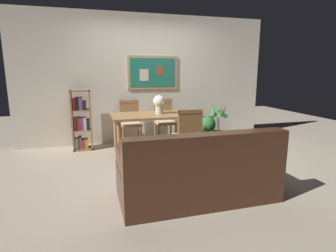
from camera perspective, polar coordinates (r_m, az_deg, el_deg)
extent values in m
plane|color=tan|center=(4.38, 0.18, -8.13)|extent=(12.00, 12.00, 0.00)
cube|color=silver|center=(5.72, -4.48, 9.76)|extent=(5.20, 0.10, 2.60)
cube|color=tan|center=(5.68, -3.28, 11.21)|extent=(1.04, 0.02, 0.68)
cube|color=#1E7260|center=(5.66, -3.25, 11.20)|extent=(0.94, 0.01, 0.58)
cube|color=beige|center=(5.62, -5.06, 10.66)|extent=(0.19, 0.00, 0.24)
cube|color=brown|center=(5.69, -1.68, 11.56)|extent=(0.16, 0.00, 0.19)
cube|color=#9E7042|center=(4.74, -2.60, 2.32)|extent=(1.52, 0.80, 0.04)
cylinder|color=#9E7042|center=(4.40, -10.23, -3.48)|extent=(0.07, 0.07, 0.69)
cylinder|color=#9E7042|center=(4.72, 6.41, -2.33)|extent=(0.07, 0.07, 0.69)
cylinder|color=#9E7042|center=(5.02, -11.00, -1.64)|extent=(0.07, 0.07, 0.69)
cylinder|color=#9E7042|center=(5.30, 3.78, -0.75)|extent=(0.07, 0.07, 0.69)
cube|color=#9E7042|center=(4.30, 3.82, -2.42)|extent=(0.40, 0.40, 0.03)
cube|color=#C6B299|center=(4.29, 3.82, -2.07)|extent=(0.36, 0.36, 0.03)
cylinder|color=#9E7042|center=(4.15, 2.36, -6.14)|extent=(0.04, 0.04, 0.42)
cylinder|color=#9E7042|center=(4.27, 6.71, -5.72)|extent=(0.04, 0.04, 0.42)
cylinder|color=#9E7042|center=(4.46, 0.98, -4.87)|extent=(0.04, 0.04, 0.42)
cylinder|color=#9E7042|center=(4.57, 5.07, -4.52)|extent=(0.04, 0.04, 0.42)
cube|color=#9E7042|center=(4.08, 4.72, 0.30)|extent=(0.38, 0.04, 0.46)
cube|color=#9E7042|center=(4.05, 4.77, 3.08)|extent=(0.38, 0.05, 0.06)
cube|color=#9E7042|center=(5.34, -7.87, 0.25)|extent=(0.40, 0.40, 0.03)
cube|color=#C6B299|center=(5.34, -7.87, 0.53)|extent=(0.36, 0.36, 0.03)
cylinder|color=#9E7042|center=(5.58, -6.33, -1.60)|extent=(0.04, 0.04, 0.42)
cylinder|color=#9E7042|center=(5.53, -9.80, -1.81)|extent=(0.04, 0.04, 0.42)
cylinder|color=#9E7042|center=(5.25, -5.69, -2.41)|extent=(0.04, 0.04, 0.42)
cylinder|color=#9E7042|center=(5.20, -9.38, -2.64)|extent=(0.04, 0.04, 0.42)
cube|color=#9E7042|center=(5.48, -8.21, 3.09)|extent=(0.38, 0.04, 0.46)
cube|color=#9E7042|center=(5.45, -8.27, 5.17)|extent=(0.38, 0.05, 0.06)
cube|color=#9E7042|center=(5.48, -0.60, 0.64)|extent=(0.40, 0.40, 0.03)
cube|color=#C6B299|center=(5.47, -0.60, 0.92)|extent=(0.36, 0.36, 0.03)
cylinder|color=#9E7042|center=(5.73, 0.59, -1.17)|extent=(0.04, 0.04, 0.42)
cylinder|color=#9E7042|center=(5.65, -2.71, -1.38)|extent=(0.04, 0.04, 0.42)
cylinder|color=#9E7042|center=(5.42, 1.62, -1.93)|extent=(0.04, 0.04, 0.42)
cylinder|color=#9E7042|center=(5.32, -1.87, -2.17)|extent=(0.04, 0.04, 0.42)
cube|color=#9E7042|center=(5.61, -1.09, 3.41)|extent=(0.38, 0.04, 0.46)
cube|color=#9E7042|center=(5.59, -1.10, 5.44)|extent=(0.38, 0.05, 0.06)
cube|color=#472819|center=(3.28, 6.05, -11.34)|extent=(1.80, 0.84, 0.40)
cube|color=#472819|center=(2.86, 8.64, -5.92)|extent=(1.80, 0.20, 0.44)
cube|color=#472819|center=(2.98, -8.56, -7.46)|extent=(0.18, 0.80, 0.22)
cube|color=#472819|center=(3.55, 18.42, -4.80)|extent=(0.18, 0.80, 0.22)
cube|color=#334C72|center=(2.86, -0.88, -7.07)|extent=(0.32, 0.16, 0.33)
cube|color=maroon|center=(3.00, 7.49, -6.26)|extent=(0.32, 0.16, 0.33)
cube|color=#9E7042|center=(5.34, -19.53, 1.10)|extent=(0.03, 0.28, 1.14)
cube|color=#9E7042|center=(5.32, -15.98, 1.30)|extent=(0.03, 0.28, 1.14)
cube|color=#9E7042|center=(5.45, -17.40, -4.53)|extent=(0.36, 0.28, 0.03)
cube|color=#9E7042|center=(5.26, -18.13, 7.14)|extent=(0.36, 0.28, 0.03)
cube|color=#9E7042|center=(5.36, -17.63, -0.79)|extent=(0.30, 0.28, 0.02)
cube|color=#9E7042|center=(5.30, -17.88, 3.22)|extent=(0.30, 0.28, 0.02)
cube|color=beige|center=(5.42, -18.69, -3.44)|extent=(0.05, 0.22, 0.20)
cube|color=#595960|center=(5.42, -18.09, -3.30)|extent=(0.06, 0.22, 0.22)
cube|color=#B2332D|center=(5.42, -17.41, -3.52)|extent=(0.06, 0.22, 0.17)
cube|color=gold|center=(5.42, -16.79, -3.48)|extent=(0.05, 0.22, 0.17)
cube|color=#7F3F72|center=(5.34, -18.98, 0.48)|extent=(0.04, 0.22, 0.23)
cube|color=#B2332D|center=(5.34, -18.38, 0.53)|extent=(0.06, 0.22, 0.24)
cube|color=#7F3F72|center=(5.34, -17.72, 0.51)|extent=(0.05, 0.22, 0.23)
cube|color=beige|center=(5.34, -17.13, 0.56)|extent=(0.05, 0.22, 0.23)
cube|color=black|center=(5.34, -16.48, 0.36)|extent=(0.05, 0.22, 0.19)
cube|color=#B2332D|center=(5.29, -19.20, 4.40)|extent=(0.05, 0.22, 0.21)
cube|color=black|center=(5.29, -18.61, 4.53)|extent=(0.05, 0.22, 0.23)
cube|color=#7F3F72|center=(5.28, -17.95, 4.57)|extent=(0.06, 0.22, 0.23)
cube|color=black|center=(5.28, -17.22, 4.24)|extent=(0.06, 0.22, 0.16)
cylinder|color=brown|center=(5.89, 8.20, -2.02)|extent=(0.24, 0.24, 0.21)
cylinder|color=#332319|center=(5.87, 8.23, -1.13)|extent=(0.22, 0.22, 0.02)
sphere|color=#2D6B33|center=(5.84, 8.27, 0.36)|extent=(0.37, 0.37, 0.37)
cylinder|color=#2D6B33|center=(5.80, 9.19, -2.19)|extent=(0.03, 0.03, 0.27)
cylinder|color=#2D6B33|center=(6.01, 8.90, -1.90)|extent=(0.03, 0.03, 0.31)
cylinder|color=#4C4742|center=(5.70, 10.41, -2.32)|extent=(0.27, 0.27, 0.25)
cylinder|color=#332319|center=(5.68, 10.46, -1.17)|extent=(0.24, 0.24, 0.02)
cylinder|color=brown|center=(5.64, 10.52, 0.47)|extent=(0.04, 0.04, 0.31)
cone|color=#387F3D|center=(5.63, 11.63, 3.15)|extent=(0.11, 0.25, 0.27)
cone|color=#387F3D|center=(5.69, 10.62, 3.26)|extent=(0.23, 0.17, 0.27)
cone|color=#387F3D|center=(5.61, 9.54, 3.37)|extent=(0.20, 0.25, 0.30)
cone|color=#387F3D|center=(5.48, 10.10, 3.23)|extent=(0.24, 0.26, 0.32)
cone|color=#387F3D|center=(5.51, 11.40, 2.75)|extent=(0.27, 0.13, 0.24)
cylinder|color=beige|center=(4.76, -1.82, 3.48)|extent=(0.14, 0.14, 0.14)
sphere|color=silver|center=(4.74, -1.83, 5.23)|extent=(0.21, 0.21, 0.21)
sphere|color=pink|center=(4.80, -2.55, 5.15)|extent=(0.06, 0.06, 0.06)
sphere|color=silver|center=(4.68, -1.06, 4.92)|extent=(0.06, 0.06, 0.06)
sphere|color=#EACC4C|center=(4.78, -0.95, 5.34)|extent=(0.05, 0.05, 0.05)
cube|color=black|center=(4.85, 3.39, 2.88)|extent=(0.05, 0.16, 0.02)
cube|color=gray|center=(4.85, 3.39, 3.02)|extent=(0.03, 0.10, 0.00)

